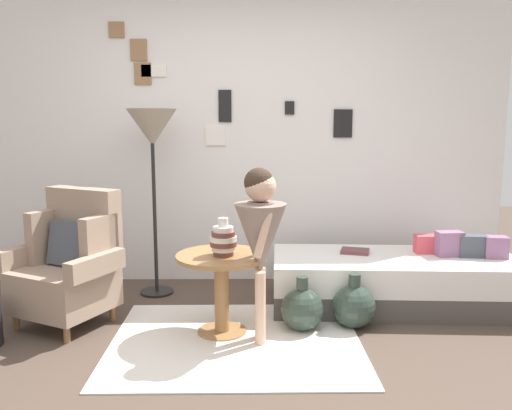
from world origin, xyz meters
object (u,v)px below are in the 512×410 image
book_on_daybed (355,251)px  daybed (394,281)px  floor_lamp (152,135)px  demijohn_far (354,306)px  side_table (221,276)px  person_child (260,232)px  armchair (70,264)px  demijohn_near (302,309)px  vase_striped (223,240)px

book_on_daybed → daybed: bearing=-22.5°
daybed → floor_lamp: floor_lamp is taller
daybed → demijohn_far: daybed is taller
side_table → demijohn_far: side_table is taller
floor_lamp → person_child: floor_lamp is taller
armchair → demijohn_near: 1.70m
side_table → book_on_daybed: size_ratio=2.82×
daybed → demijohn_near: size_ratio=5.01×
person_child → floor_lamp: bearing=130.0°
daybed → demijohn_far: (-0.41, -0.44, -0.04)m
vase_striped → demijohn_far: vase_striped is taller
vase_striped → book_on_daybed: bearing=33.6°
demijohn_far → person_child: bearing=-159.8°
armchair → side_table: bearing=-11.5°
side_table → daybed: bearing=21.9°
armchair → side_table: armchair is taller
book_on_daybed → demijohn_far: 0.63m
side_table → book_on_daybed: (1.05, 0.66, 0.01)m
daybed → demijohn_far: bearing=-132.4°
side_table → demijohn_far: bearing=5.7°
daybed → book_on_daybed: size_ratio=8.82×
floor_lamp → book_on_daybed: 1.90m
armchair → person_child: person_child is taller
side_table → vase_striped: (0.02, -0.03, 0.26)m
armchair → book_on_daybed: armchair is taller
daybed → side_table: side_table is taller
vase_striped → demijohn_far: bearing=7.3°
armchair → side_table: (1.10, -0.22, -0.03)m
book_on_daybed → demijohn_far: bearing=-101.3°
side_table → demijohn_far: 0.97m
floor_lamp → person_child: (0.86, -1.03, -0.59)m
armchair → person_child: (1.37, -0.38, 0.31)m
person_child → vase_striped: bearing=152.3°
book_on_daybed → demijohn_near: bearing=-128.5°
vase_striped → demijohn_near: size_ratio=0.66×
demijohn_far → book_on_daybed: bearing=78.7°
book_on_daybed → demijohn_far: (-0.11, -0.57, -0.26)m
armchair → demijohn_far: armchair is taller
vase_striped → demijohn_near: (0.54, 0.07, -0.51)m
armchair → demijohn_near: size_ratio=2.50×
vase_striped → demijohn_near: vase_striped is taller
side_table → floor_lamp: bearing=124.5°
vase_striped → demijohn_near: 0.75m
daybed → book_on_daybed: (-0.29, 0.12, 0.22)m
floor_lamp → person_child: size_ratio=1.33×
demijohn_far → daybed: bearing=47.6°
armchair → floor_lamp: size_ratio=0.63×
armchair → side_table: size_ratio=1.57×
person_child → daybed: bearing=32.7°
demijohn_near → demijohn_far: bearing=6.9°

